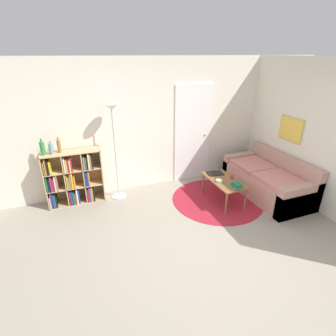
# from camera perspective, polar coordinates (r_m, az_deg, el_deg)

# --- Properties ---
(ground_plane) EXTENTS (14.00, 14.00, 0.00)m
(ground_plane) POSITION_cam_1_polar(r_m,az_deg,el_deg) (3.92, 9.68, -18.98)
(ground_plane) COLOR gray
(wall_back) EXTENTS (7.80, 0.11, 2.60)m
(wall_back) POSITION_cam_1_polar(r_m,az_deg,el_deg) (5.38, -2.68, 9.20)
(wall_back) COLOR silver
(wall_back) RESTS_ON ground_plane
(wall_right) EXTENTS (0.08, 5.50, 2.60)m
(wall_right) POSITION_cam_1_polar(r_m,az_deg,el_deg) (5.61, 26.01, 7.53)
(wall_right) COLOR silver
(wall_right) RESTS_ON ground_plane
(rug) EXTENTS (1.75, 1.75, 0.01)m
(rug) POSITION_cam_1_polar(r_m,az_deg,el_deg) (5.27, 10.61, -6.71)
(rug) COLOR maroon
(rug) RESTS_ON ground_plane
(bookshelf) EXTENTS (1.02, 0.34, 1.03)m
(bookshelf) POSITION_cam_1_polar(r_m,az_deg,el_deg) (5.19, -20.17, -2.19)
(bookshelf) COLOR tan
(bookshelf) RESTS_ON ground_plane
(floor_lamp) EXTENTS (0.30, 0.30, 1.83)m
(floor_lamp) POSITION_cam_1_polar(r_m,az_deg,el_deg) (4.85, -11.85, 8.56)
(floor_lamp) COLOR #B7B7BC
(floor_lamp) RESTS_ON ground_plane
(couch) EXTENTS (0.90, 1.82, 0.80)m
(couch) POSITION_cam_1_polar(r_m,az_deg,el_deg) (5.65, 21.11, -2.54)
(couch) COLOR tan
(couch) RESTS_ON ground_plane
(coffee_table) EXTENTS (0.48, 0.94, 0.44)m
(coffee_table) POSITION_cam_1_polar(r_m,az_deg,el_deg) (5.08, 12.03, -3.07)
(coffee_table) COLOR brown
(coffee_table) RESTS_ON ground_plane
(laptop) EXTENTS (0.33, 0.26, 0.02)m
(laptop) POSITION_cam_1_polar(r_m,az_deg,el_deg) (5.27, 10.22, -1.13)
(laptop) COLOR black
(laptop) RESTS_ON coffee_table
(bowl) EXTENTS (0.12, 0.12, 0.04)m
(bowl) POSITION_cam_1_polar(r_m,az_deg,el_deg) (4.96, 11.05, -2.73)
(bowl) COLOR #9ED193
(bowl) RESTS_ON coffee_table
(book_stack_on_table) EXTENTS (0.15, 0.19, 0.09)m
(book_stack_on_table) POSITION_cam_1_polar(r_m,az_deg,el_deg) (4.81, 14.67, -3.69)
(book_stack_on_table) COLOR teal
(book_stack_on_table) RESTS_ON coffee_table
(cup) EXTENTS (0.07, 0.07, 0.08)m
(cup) POSITION_cam_1_polar(r_m,az_deg,el_deg) (5.13, 13.76, -1.85)
(cup) COLOR #A33D33
(cup) RESTS_ON coffee_table
(bottle_left) EXTENTS (0.08, 0.08, 0.29)m
(bottle_left) POSITION_cam_1_polar(r_m,az_deg,el_deg) (4.97, -25.66, 3.90)
(bottle_left) COLOR #2D8438
(bottle_left) RESTS_ON bookshelf
(bottle_middle) EXTENTS (0.08, 0.08, 0.23)m
(bottle_middle) POSITION_cam_1_polar(r_m,az_deg,el_deg) (4.97, -24.11, 3.88)
(bottle_middle) COLOR #6B93A3
(bottle_middle) RESTS_ON bookshelf
(bottle_right) EXTENTS (0.06, 0.06, 0.28)m
(bottle_right) POSITION_cam_1_polar(r_m,az_deg,el_deg) (4.98, -22.65, 4.43)
(bottle_right) COLOR olive
(bottle_right) RESTS_ON bookshelf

